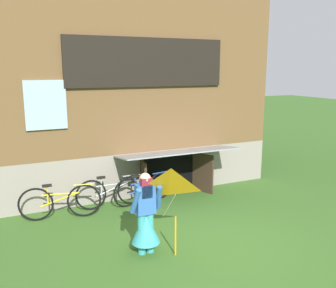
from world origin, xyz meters
TOP-DOWN VIEW (x-y plane):
  - ground_plane at (0.00, 0.00)m, footprint 60.00×60.00m
  - log_house at (-0.00, 5.36)m, footprint 7.36×5.84m
  - person at (-1.19, 0.16)m, footprint 0.60×0.52m
  - kite at (-0.92, -0.33)m, footprint 1.04×0.93m
  - bicycle_blue at (-0.31, 2.55)m, footprint 1.66×0.32m
  - bicycle_silver at (-1.11, 2.63)m, footprint 1.74×0.10m
  - bicycle_yellow at (-2.35, 2.41)m, footprint 1.76×0.39m

SIDE VIEW (x-z plane):
  - ground_plane at x=0.00m, z-range 0.00..0.00m
  - bicycle_blue at x=-0.31m, z-range -0.01..0.75m
  - bicycle_silver at x=-1.11m, z-range -0.01..0.78m
  - bicycle_yellow at x=-2.35m, z-range -0.01..0.80m
  - person at x=-1.19m, z-range -0.12..1.39m
  - kite at x=-0.92m, z-range 0.47..2.08m
  - log_house at x=0.00m, z-range 0.00..5.56m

